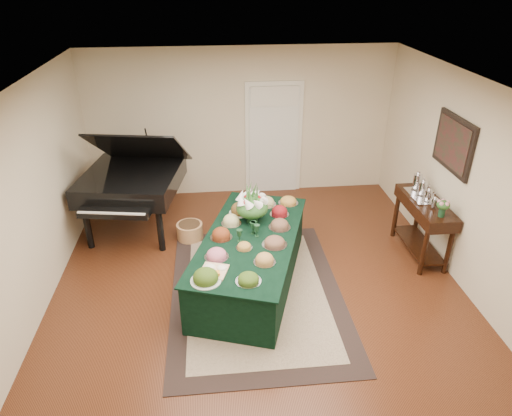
{
  "coord_description": "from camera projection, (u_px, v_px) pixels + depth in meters",
  "views": [
    {
      "loc": [
        -0.54,
        -4.98,
        3.9
      ],
      "look_at": [
        0.0,
        0.3,
        1.05
      ],
      "focal_mm": 32.0,
      "sensor_mm": 36.0,
      "label": 1
    }
  ],
  "objects": [
    {
      "name": "tea_service",
      "position": [
        424.0,
        190.0,
        6.61
      ],
      "size": [
        0.34,
        0.74,
        0.3
      ],
      "color": "silver",
      "rests_on": "mahogany_sideboard"
    },
    {
      "name": "buffet_table",
      "position": [
        251.0,
        259.0,
        6.18
      ],
      "size": [
        1.89,
        2.73,
        0.73
      ],
      "color": "black",
      "rests_on": "ground"
    },
    {
      "name": "mahogany_sideboard",
      "position": [
        424.0,
        213.0,
        6.65
      ],
      "size": [
        0.45,
        1.24,
        0.89
      ],
      "color": "black",
      "rests_on": "ground"
    },
    {
      "name": "cutting_board",
      "position": [
        214.0,
        268.0,
        5.32
      ],
      "size": [
        0.38,
        0.38,
        0.1
      ],
      "color": "tan",
      "rests_on": "buffet_table"
    },
    {
      "name": "kitchen_doorway",
      "position": [
        274.0,
        140.0,
        8.43
      ],
      "size": [
        1.05,
        0.07,
        2.1
      ],
      "color": "silver",
      "rests_on": "ground"
    },
    {
      "name": "green_goblets",
      "position": [
        251.0,
        230.0,
        5.98
      ],
      "size": [
        0.31,
        0.26,
        0.18
      ],
      "color": "#15351E",
      "rests_on": "buffet_table"
    },
    {
      "name": "wall_painting",
      "position": [
        454.0,
        144.0,
        6.16
      ],
      "size": [
        0.05,
        0.95,
        0.75
      ],
      "color": "black",
      "rests_on": "ground"
    },
    {
      "name": "floral_centerpiece",
      "position": [
        252.0,
        204.0,
        6.25
      ],
      "size": [
        0.46,
        0.46,
        0.46
      ],
      "color": "#15351E",
      "rests_on": "buffet_table"
    },
    {
      "name": "ground",
      "position": [
        258.0,
        286.0,
        6.26
      ],
      "size": [
        6.0,
        6.0,
        0.0
      ],
      "primitive_type": "plane",
      "color": "black",
      "rests_on": "ground"
    },
    {
      "name": "pink_bouquet",
      "position": [
        443.0,
        205.0,
        6.08
      ],
      "size": [
        0.2,
        0.2,
        0.25
      ],
      "color": "#15351E",
      "rests_on": "mahogany_sideboard"
    },
    {
      "name": "grand_piano",
      "position": [
        132.0,
        180.0,
        7.18
      ],
      "size": [
        1.78,
        1.93,
        1.77
      ],
      "color": "black",
      "rests_on": "ground"
    },
    {
      "name": "food_platters",
      "position": [
        249.0,
        231.0,
        6.04
      ],
      "size": [
        1.57,
        2.29,
        0.13
      ],
      "color": "silver",
      "rests_on": "buffet_table"
    },
    {
      "name": "wicker_basket",
      "position": [
        190.0,
        231.0,
        7.28
      ],
      "size": [
        0.42,
        0.42,
        0.26
      ],
      "primitive_type": "cylinder",
      "color": "#AB7445",
      "rests_on": "ground"
    },
    {
      "name": "area_rug",
      "position": [
        257.0,
        292.0,
        6.12
      ],
      "size": [
        2.25,
        3.16,
        0.01
      ],
      "color": "black",
      "rests_on": "ground"
    }
  ]
}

